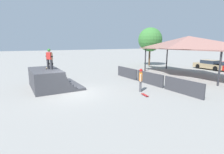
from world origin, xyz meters
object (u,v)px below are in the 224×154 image
bystander_walking (141,78)px  skateboard_on_deck (47,68)px  skateboard_on_ground (145,95)px  tree_far_back (150,40)px  skater_on_deck (49,57)px  parked_car_tan (210,65)px

bystander_walking → skateboard_on_deck: bearing=91.5°
skateboard_on_ground → tree_far_back: bearing=149.9°
skater_on_deck → skateboard_on_deck: (-0.50, -0.12, -0.86)m
skater_on_deck → skateboard_on_deck: bearing=156.7°
skater_on_deck → skateboard_on_ground: size_ratio=2.01×
skateboard_on_deck → skateboard_on_ground: (5.93, 5.24, -1.53)m
skater_on_deck → parked_car_tan: 21.09m
bystander_walking → skateboard_on_ground: size_ratio=2.13×
bystander_walking → tree_far_back: size_ratio=0.28×
skateboard_on_deck → skateboard_on_ground: skateboard_on_deck is taller
skater_on_deck → tree_far_back: bearing=76.3°
parked_car_tan → skateboard_on_ground: bearing=-68.3°
skater_on_deck → parked_car_tan: (0.34, 21.00, -1.85)m
skateboard_on_ground → bystander_walking: bearing=168.6°
bystander_walking → parked_car_tan: size_ratio=0.39×
skateboard_on_ground → tree_far_back: tree_far_back is taller
skater_on_deck → bystander_walking: skater_on_deck is taller
skateboard_on_deck → parked_car_tan: size_ratio=0.20×
parked_car_tan → skater_on_deck: bearing=-87.0°
skater_on_deck → tree_far_back: tree_far_back is taller
skateboard_on_deck → tree_far_back: (-6.76, 16.94, 2.51)m
bystander_walking → parked_car_tan: bearing=-34.1°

